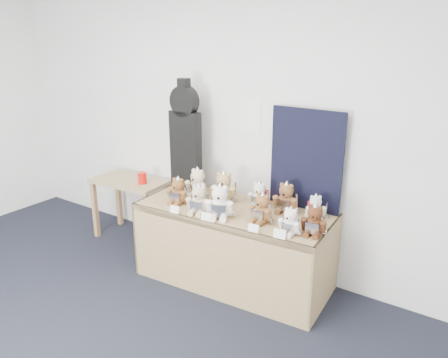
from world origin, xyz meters
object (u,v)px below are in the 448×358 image
Objects in this scene: side_table at (130,190)px; guitar_case at (185,137)px; display_table at (230,228)px; teddy_back_end at (315,208)px; teddy_front_far_left at (178,192)px; teddy_back_centre_left at (224,188)px; teddy_front_right at (262,209)px; red_cup at (142,178)px; teddy_back_centre_right at (259,196)px; teddy_back_left at (197,184)px; teddy_front_far_right at (290,222)px; teddy_front_end at (314,221)px; teddy_front_centre at (220,203)px; teddy_front_left at (199,200)px; teddy_back_far_left at (197,186)px; teddy_back_right at (286,199)px.

side_table is 0.79× the size of guitar_case.
teddy_back_end reaches higher than display_table.
teddy_back_centre_left reaches higher than teddy_front_far_left.
teddy_back_end is (0.34, 0.32, -0.02)m from teddy_front_right.
red_cup is 1.41m from teddy_back_centre_right.
teddy_back_centre_left reaches higher than teddy_back_left.
teddy_front_right reaches higher than teddy_back_end.
teddy_front_end is (0.16, 0.10, 0.01)m from teddy_front_far_right.
teddy_back_centre_right is at bearing 150.62° from teddy_front_end.
teddy_back_left is at bearing 154.28° from teddy_back_end.
teddy_front_far_left is 1.30m from teddy_front_end.
teddy_back_centre_left reaches higher than teddy_front_end.
teddy_front_centre is at bearing -116.98° from teddy_back_centre_right.
teddy_back_left is (-0.80, 0.17, 0.01)m from teddy_front_right.
teddy_front_right reaches higher than teddy_front_end.
teddy_front_right reaches higher than display_table.
teddy_back_left reaches higher than teddy_back_centre_right.
side_table is 2.95× the size of teddy_front_left.
teddy_front_left is 1.03× the size of teddy_front_right.
teddy_front_far_left is at bearing -179.43° from teddy_front_far_right.
guitar_case is at bearing 146.58° from teddy_back_centre_left.
side_table is 3.12× the size of teddy_front_end.
teddy_front_far_right is 0.92× the size of teddy_back_centre_right.
teddy_back_left is at bearing -41.91° from teddy_back_far_left.
teddy_front_end is (1.30, 0.09, -0.00)m from teddy_front_far_left.
teddy_front_end is (1.49, -0.27, -0.42)m from guitar_case.
teddy_front_left is at bearing -53.25° from teddy_back_left.
teddy_back_far_left is at bearing 153.16° from teddy_back_end.
teddy_front_centre is 0.64m from teddy_front_far_right.
teddy_front_end is at bearing -4.95° from teddy_front_left.
guitar_case reaches higher than teddy_front_far_right.
teddy_back_centre_left is at bearing 94.14° from teddy_front_centre.
side_table is 2.15m from teddy_back_end.
teddy_front_end is at bearing -3.72° from teddy_front_far_left.
guitar_case reaches higher than side_table.
teddy_back_centre_left is (0.28, 0.03, 0.00)m from teddy_back_left.
side_table is 0.28m from red_cup.
teddy_back_far_left is at bearing -177.10° from teddy_back_centre_right.
teddy_back_centre_right is (-0.48, 0.35, 0.01)m from teddy_front_far_right.
teddy_front_far_left is at bearing -164.94° from teddy_back_right.
teddy_back_centre_right is at bearing -0.14° from guitar_case.
teddy_back_right is (-0.39, 0.29, 0.01)m from teddy_front_end.
teddy_back_centre_right is 0.25m from teddy_back_right.
teddy_back_centre_left is at bearing -176.97° from teddy_back_right.
teddy_front_far_left is at bearing -102.97° from teddy_back_left.
teddy_front_right is (1.03, -0.29, -0.42)m from guitar_case.
teddy_back_centre_left is at bearing 133.34° from display_table.
teddy_front_centre is at bearing -84.08° from teddy_back_centre_left.
teddy_front_end is 1.12× the size of teddy_back_far_left.
teddy_back_far_left reaches higher than red_cup.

